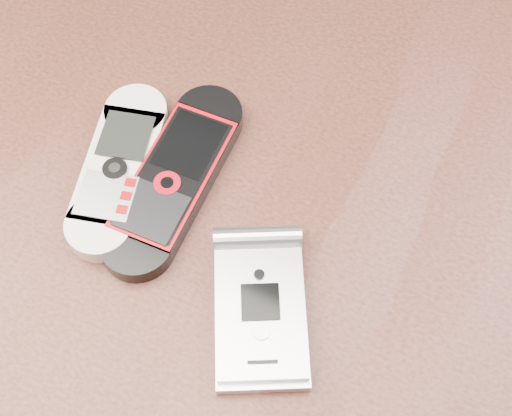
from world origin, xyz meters
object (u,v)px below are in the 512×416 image
at_px(nokia_white, 119,168).
at_px(nokia_black_red, 175,178).
at_px(table, 250,272).
at_px(motorola_razr, 260,311).

xyz_separation_m(nokia_white, nokia_black_red, (0.04, 0.01, 0.00)).
distance_m(table, nokia_white, 0.15).
distance_m(nokia_white, nokia_black_red, 0.04).
bearing_deg(table, motorola_razr, -61.70).
bearing_deg(table, nokia_white, -175.99).
bearing_deg(nokia_white, nokia_black_red, -0.75).
relative_size(table, motorola_razr, 10.52).
relative_size(table, nokia_white, 8.43).
bearing_deg(motorola_razr, nokia_white, 131.13).
height_order(table, motorola_razr, motorola_razr).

